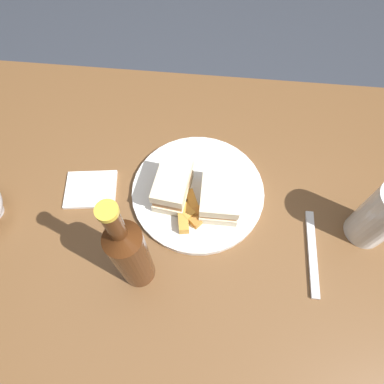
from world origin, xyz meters
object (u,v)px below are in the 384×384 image
at_px(sandwich_half_left, 173,186).
at_px(cider_bottle, 130,254).
at_px(pint_glass, 379,218).
at_px(napkin, 91,189).
at_px(sandwich_half_right, 220,196).
at_px(plate, 198,191).
at_px(fork, 312,253).

bearing_deg(sandwich_half_left, cider_bottle, 75.22).
relative_size(sandwich_half_left, pint_glass, 0.74).
relative_size(pint_glass, napkin, 1.38).
xyz_separation_m(sandwich_half_right, pint_glass, (-0.30, 0.03, 0.02)).
bearing_deg(napkin, cider_bottle, 129.46).
xyz_separation_m(plate, pint_glass, (-0.35, 0.06, 0.06)).
bearing_deg(sandwich_half_right, cider_bottle, 48.02).
relative_size(plate, cider_bottle, 1.01).
distance_m(plate, cider_bottle, 0.24).
height_order(sandwich_half_left, fork, sandwich_half_left).
distance_m(plate, napkin, 0.24).
relative_size(sandwich_half_left, fork, 0.62).
bearing_deg(napkin, plate, -175.82).
height_order(sandwich_half_right, pint_glass, pint_glass).
bearing_deg(sandwich_half_left, napkin, 1.04).
height_order(sandwich_half_left, napkin, sandwich_half_left).
bearing_deg(fork, napkin, 78.57).
bearing_deg(fork, sandwich_half_right, 65.46).
bearing_deg(pint_glass, sandwich_half_left, -6.01).
relative_size(plate, sandwich_half_left, 2.55).
height_order(pint_glass, cider_bottle, cider_bottle).
distance_m(sandwich_half_right, napkin, 0.29).
relative_size(sandwich_half_left, sandwich_half_right, 1.05).
height_order(plate, sandwich_half_left, sandwich_half_left).
height_order(pint_glass, fork, pint_glass).
relative_size(cider_bottle, napkin, 2.59).
distance_m(napkin, fork, 0.49).
bearing_deg(cider_bottle, pint_glass, -163.76).
bearing_deg(sandwich_half_right, pint_glass, 174.27).
distance_m(cider_bottle, napkin, 0.24).
height_order(sandwich_half_left, pint_glass, pint_glass).
relative_size(napkin, fork, 0.61).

